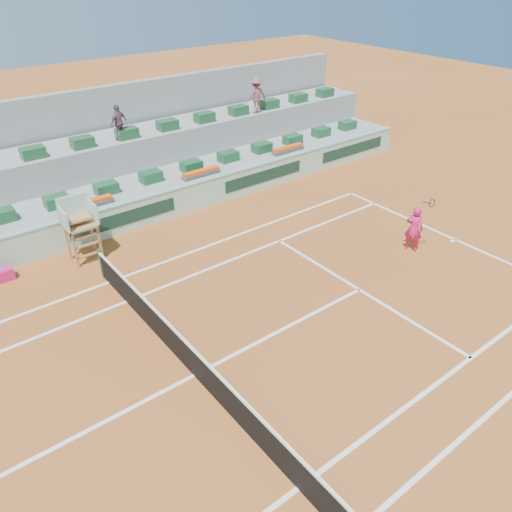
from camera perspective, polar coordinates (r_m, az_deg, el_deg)
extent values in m
plane|color=#9C4E1E|center=(13.67, -7.06, -13.39)|extent=(90.00, 90.00, 0.00)
cube|color=#999A97|center=(21.78, -22.14, 4.66)|extent=(36.00, 4.00, 1.20)
cube|color=#999A97|center=(22.94, -23.75, 7.59)|extent=(36.00, 2.40, 2.60)
cube|color=#999A97|center=(24.12, -25.32, 10.65)|extent=(36.00, 0.40, 4.40)
imported|color=#734D58|center=(22.72, -15.42, 14.50)|extent=(0.97, 0.70, 1.53)
imported|color=#8C4654|center=(26.03, 0.03, 17.89)|extent=(1.20, 0.79, 1.74)
cube|color=white|center=(20.90, 21.82, 1.75)|extent=(0.12, 10.97, 0.01)
cube|color=white|center=(17.64, -16.45, -2.90)|extent=(23.77, 0.12, 0.01)
cube|color=white|center=(11.53, 4.84, -24.93)|extent=(23.77, 0.12, 0.01)
cube|color=white|center=(16.57, -14.57, -5.05)|extent=(23.77, 0.12, 0.01)
cube|color=white|center=(16.92, 11.71, -3.78)|extent=(0.12, 8.23, 0.01)
cube|color=white|center=(13.67, -7.06, -13.37)|extent=(12.80, 0.12, 0.01)
cube|color=white|center=(20.78, 21.60, 1.63)|extent=(0.30, 0.12, 0.01)
cube|color=black|center=(13.35, -7.19, -11.99)|extent=(0.03, 11.87, 0.92)
cube|color=white|center=(13.02, -7.34, -10.40)|extent=(0.06, 11.87, 0.07)
cylinder|color=#214D38|center=(17.72, -17.29, -0.78)|extent=(0.10, 0.10, 1.10)
cube|color=#A9D5BE|center=(19.85, -20.16, 2.49)|extent=(36.00, 0.30, 1.20)
cube|color=#81AD9E|center=(19.57, -20.49, 4.10)|extent=(36.00, 0.34, 0.06)
cube|color=#133528|center=(20.25, -14.79, 4.18)|extent=(4.40, 0.02, 0.56)
cube|color=#133528|center=(23.48, 0.95, 9.11)|extent=(4.40, 0.02, 0.56)
cube|color=#133528|center=(27.39, 11.03, 11.87)|extent=(4.40, 0.02, 0.56)
cube|color=#9E6E3C|center=(18.48, -19.95, 0.56)|extent=(0.08, 0.08, 1.35)
cube|color=#9E6E3C|center=(18.70, -17.41, 1.44)|extent=(0.08, 0.08, 1.35)
cube|color=#9E6E3C|center=(19.07, -20.67, 1.42)|extent=(0.08, 0.08, 1.35)
cube|color=#9E6E3C|center=(19.29, -18.20, 2.25)|extent=(0.08, 0.08, 1.35)
cube|color=#9E6E3C|center=(18.55, -19.43, 3.34)|extent=(1.10, 0.90, 0.08)
cube|color=#A9D5BE|center=(18.66, -20.12, 5.14)|extent=(1.10, 0.08, 1.00)
cube|color=#A9D5BE|center=(18.27, -21.13, 3.83)|extent=(0.06, 0.90, 0.80)
cube|color=#A9D5BE|center=(18.53, -18.14, 4.81)|extent=(0.06, 0.90, 0.80)
cube|color=#9E6E3C|center=(18.53, -19.67, 4.10)|extent=(0.80, 0.60, 0.08)
cube|color=#9E6E3C|center=(18.74, -18.50, 0.15)|extent=(0.90, 0.08, 0.06)
cube|color=#9E6E3C|center=(18.55, -18.71, 1.20)|extent=(0.90, 0.08, 0.06)
cube|color=#9E6E3C|center=(18.38, -18.89, 2.14)|extent=(0.90, 0.08, 0.06)
cube|color=#1A502B|center=(20.29, -27.07, 4.12)|extent=(0.90, 0.60, 0.44)
cube|color=#1A502B|center=(20.64, -21.81, 5.83)|extent=(0.90, 0.60, 0.44)
cube|color=#1A502B|center=(21.18, -16.74, 7.43)|extent=(0.90, 0.60, 0.44)
cube|color=#1A502B|center=(21.88, -11.92, 8.88)|extent=(0.90, 0.60, 0.44)
cube|color=#1A502B|center=(22.74, -7.40, 10.17)|extent=(0.90, 0.60, 0.44)
cube|color=#1A502B|center=(23.74, -3.20, 11.31)|extent=(0.90, 0.60, 0.44)
cube|color=#1A502B|center=(24.85, 0.66, 12.30)|extent=(0.90, 0.60, 0.44)
cube|color=#1A502B|center=(26.08, 4.21, 13.15)|extent=(0.90, 0.60, 0.44)
cube|color=#1A502B|center=(27.39, 7.45, 13.89)|extent=(0.90, 0.60, 0.44)
cube|color=#1A502B|center=(28.79, 10.39, 14.51)|extent=(0.90, 0.60, 0.44)
cube|color=#1A502B|center=(21.88, -24.14, 10.74)|extent=(0.90, 0.60, 0.44)
cube|color=#1A502B|center=(22.38, -19.24, 12.16)|extent=(0.90, 0.60, 0.44)
cube|color=#1A502B|center=(23.05, -14.54, 13.44)|extent=(0.90, 0.60, 0.44)
cube|color=#1A502B|center=(23.87, -10.08, 14.55)|extent=(0.90, 0.60, 0.44)
cube|color=#1A502B|center=(24.82, -5.91, 15.51)|extent=(0.90, 0.60, 0.44)
cube|color=#1A502B|center=(25.89, -2.03, 16.32)|extent=(0.90, 0.60, 0.44)
cube|color=#1A502B|center=(27.07, 1.55, 17.00)|extent=(0.90, 0.60, 0.44)
cube|color=#1A502B|center=(28.34, 4.85, 17.57)|extent=(0.90, 0.60, 0.44)
cube|color=#1A502B|center=(29.69, 7.87, 18.04)|extent=(0.90, 0.60, 0.44)
cube|color=#4E4E4E|center=(20.24, -18.37, 5.58)|extent=(1.80, 0.36, 0.16)
cube|color=#E24C13|center=(20.19, -18.43, 5.93)|extent=(1.70, 0.32, 0.12)
cube|color=#4E4E4E|center=(22.15, -6.29, 9.26)|extent=(1.80, 0.36, 0.16)
cube|color=#E24C13|center=(22.10, -6.31, 9.60)|extent=(1.70, 0.32, 0.12)
cube|color=#4E4E4E|center=(24.93, 3.67, 11.96)|extent=(1.80, 0.36, 0.16)
cube|color=#E24C13|center=(24.88, 3.68, 12.26)|extent=(1.70, 0.32, 0.12)
imported|color=#D71C62|center=(19.24, 17.60, 3.00)|extent=(0.65, 0.76, 1.77)
cylinder|color=black|center=(18.59, 18.91, 5.79)|extent=(0.03, 0.35, 0.09)
torus|color=black|center=(18.46, 19.49, 5.74)|extent=(0.31, 0.08, 0.31)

